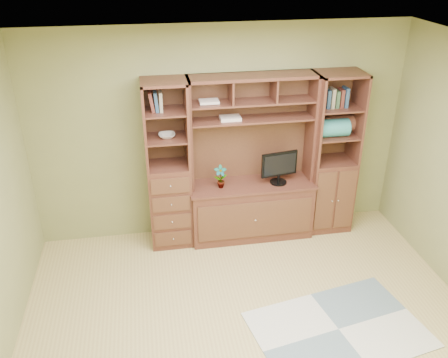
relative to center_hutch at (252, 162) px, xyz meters
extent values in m
cube|color=tan|center=(-0.34, -1.73, -1.02)|extent=(4.60, 4.10, 0.04)
cube|color=white|center=(-0.34, -1.73, 1.58)|extent=(4.60, 4.10, 0.04)
cube|color=olive|center=(-0.34, 0.27, 0.28)|extent=(4.50, 0.04, 2.60)
cube|color=#4E271B|center=(0.00, 0.00, 0.00)|extent=(1.54, 0.53, 2.05)
cube|color=#4E271B|center=(-1.00, 0.04, 0.00)|extent=(0.50, 0.45, 2.05)
cube|color=#4E271B|center=(1.02, 0.04, 0.00)|extent=(0.55, 0.45, 2.05)
cube|color=#919796|center=(0.48, -1.80, -1.02)|extent=(1.79, 1.36, 0.01)
cube|color=black|center=(0.33, -0.03, -0.01)|extent=(0.49, 0.28, 0.56)
imported|color=#995934|center=(-0.39, -0.03, -0.15)|extent=(0.15, 0.10, 0.29)
cube|color=beige|center=(-0.25, 0.09, 0.53)|extent=(0.24, 0.17, 0.04)
imported|color=beige|center=(-0.99, 0.04, 0.39)|extent=(0.19, 0.19, 0.05)
cube|color=teal|center=(0.97, -0.01, 0.37)|extent=(0.37, 0.21, 0.21)
cube|color=brown|center=(1.10, 0.12, 0.37)|extent=(0.36, 0.20, 0.20)
camera|label=1|loc=(-1.22, -5.00, 2.38)|focal=38.00mm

